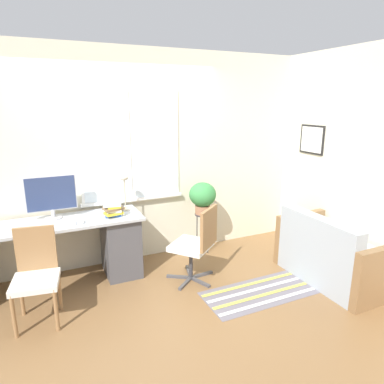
{
  "coord_description": "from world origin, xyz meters",
  "views": [
    {
      "loc": [
        -0.96,
        -3.57,
        2.05
      ],
      "look_at": [
        0.74,
        0.15,
        0.97
      ],
      "focal_mm": 32.0,
      "sensor_mm": 36.0,
      "label": 1
    }
  ],
  "objects_px": {
    "mouse": "(83,221)",
    "potted_plant": "(203,196)",
    "office_chair_swivel": "(197,243)",
    "couch_loveseat": "(332,257)",
    "desk_chair_wooden": "(36,274)",
    "book_stack": "(113,209)",
    "monitor": "(51,196)",
    "plant_stand": "(202,220)",
    "desk_lamp": "(125,187)",
    "keyboard": "(54,226)"
  },
  "relations": [
    {
      "from": "book_stack",
      "to": "office_chair_swivel",
      "type": "xyz_separation_m",
      "value": [
        0.84,
        -0.48,
        -0.39
      ]
    },
    {
      "from": "office_chair_swivel",
      "to": "potted_plant",
      "type": "distance_m",
      "value": 0.81
    },
    {
      "from": "desk_chair_wooden",
      "to": "office_chair_swivel",
      "type": "xyz_separation_m",
      "value": [
        1.7,
        0.03,
        -0.01
      ]
    },
    {
      "from": "desk_lamp",
      "to": "potted_plant",
      "type": "bearing_deg",
      "value": -3.65
    },
    {
      "from": "mouse",
      "to": "desk_lamp",
      "type": "xyz_separation_m",
      "value": [
        0.55,
        0.28,
        0.27
      ]
    },
    {
      "from": "desk_chair_wooden",
      "to": "potted_plant",
      "type": "xyz_separation_m",
      "value": [
        2.08,
        0.65,
        0.36
      ]
    },
    {
      "from": "couch_loveseat",
      "to": "book_stack",
      "type": "bearing_deg",
      "value": 64.03
    },
    {
      "from": "mouse",
      "to": "book_stack",
      "type": "bearing_deg",
      "value": 12.95
    },
    {
      "from": "mouse",
      "to": "potted_plant",
      "type": "distance_m",
      "value": 1.59
    },
    {
      "from": "plant_stand",
      "to": "potted_plant",
      "type": "height_order",
      "value": "potted_plant"
    },
    {
      "from": "monitor",
      "to": "desk_chair_wooden",
      "type": "bearing_deg",
      "value": -107.51
    },
    {
      "from": "office_chair_swivel",
      "to": "potted_plant",
      "type": "height_order",
      "value": "potted_plant"
    },
    {
      "from": "book_stack",
      "to": "desk_chair_wooden",
      "type": "height_order",
      "value": "book_stack"
    },
    {
      "from": "plant_stand",
      "to": "potted_plant",
      "type": "distance_m",
      "value": 0.34
    },
    {
      "from": "office_chair_swivel",
      "to": "potted_plant",
      "type": "bearing_deg",
      "value": -161.26
    },
    {
      "from": "potted_plant",
      "to": "keyboard",
      "type": "bearing_deg",
      "value": -173.22
    },
    {
      "from": "book_stack",
      "to": "mouse",
      "type": "bearing_deg",
      "value": -167.05
    },
    {
      "from": "book_stack",
      "to": "couch_loveseat",
      "type": "bearing_deg",
      "value": -25.97
    },
    {
      "from": "keyboard",
      "to": "potted_plant",
      "type": "xyz_separation_m",
      "value": [
        1.86,
        0.22,
        0.06
      ]
    },
    {
      "from": "desk_lamp",
      "to": "desk_chair_wooden",
      "type": "relative_size",
      "value": 0.48
    },
    {
      "from": "desk_lamp",
      "to": "potted_plant",
      "type": "distance_m",
      "value": 1.05
    },
    {
      "from": "potted_plant",
      "to": "book_stack",
      "type": "bearing_deg",
      "value": -173.54
    },
    {
      "from": "office_chair_swivel",
      "to": "couch_loveseat",
      "type": "height_order",
      "value": "office_chair_swivel"
    },
    {
      "from": "mouse",
      "to": "couch_loveseat",
      "type": "xyz_separation_m",
      "value": [
        2.65,
        -1.04,
        -0.5
      ]
    },
    {
      "from": "mouse",
      "to": "desk_chair_wooden",
      "type": "xyz_separation_m",
      "value": [
        -0.51,
        -0.43,
        -0.31
      ]
    },
    {
      "from": "desk_chair_wooden",
      "to": "potted_plant",
      "type": "height_order",
      "value": "potted_plant"
    },
    {
      "from": "book_stack",
      "to": "couch_loveseat",
      "type": "xyz_separation_m",
      "value": [
        2.3,
        -1.12,
        -0.57
      ]
    },
    {
      "from": "book_stack",
      "to": "plant_stand",
      "type": "bearing_deg",
      "value": 6.46
    },
    {
      "from": "monitor",
      "to": "mouse",
      "type": "xyz_separation_m",
      "value": [
        0.28,
        -0.29,
        -0.25
      ]
    },
    {
      "from": "desk_lamp",
      "to": "couch_loveseat",
      "type": "distance_m",
      "value": 2.61
    },
    {
      "from": "couch_loveseat",
      "to": "plant_stand",
      "type": "height_order",
      "value": "couch_loveseat"
    },
    {
      "from": "desk_chair_wooden",
      "to": "potted_plant",
      "type": "relative_size",
      "value": 2.1
    },
    {
      "from": "book_stack",
      "to": "monitor",
      "type": "bearing_deg",
      "value": 161.75
    },
    {
      "from": "couch_loveseat",
      "to": "keyboard",
      "type": "bearing_deg",
      "value": 70.6
    },
    {
      "from": "desk_lamp",
      "to": "plant_stand",
      "type": "bearing_deg",
      "value": -3.65
    },
    {
      "from": "mouse",
      "to": "potted_plant",
      "type": "bearing_deg",
      "value": 7.94
    },
    {
      "from": "monitor",
      "to": "office_chair_swivel",
      "type": "distance_m",
      "value": 1.72
    },
    {
      "from": "mouse",
      "to": "plant_stand",
      "type": "xyz_separation_m",
      "value": [
        1.57,
        0.22,
        -0.29
      ]
    },
    {
      "from": "mouse",
      "to": "keyboard",
      "type": "bearing_deg",
      "value": -179.54
    },
    {
      "from": "plant_stand",
      "to": "monitor",
      "type": "bearing_deg",
      "value": 177.81
    },
    {
      "from": "book_stack",
      "to": "office_chair_swivel",
      "type": "relative_size",
      "value": 0.27
    },
    {
      "from": "desk_lamp",
      "to": "keyboard",
      "type": "bearing_deg",
      "value": -161.11
    },
    {
      "from": "desk_lamp",
      "to": "desk_chair_wooden",
      "type": "xyz_separation_m",
      "value": [
        -1.05,
        -0.71,
        -0.58
      ]
    },
    {
      "from": "desk_chair_wooden",
      "to": "potted_plant",
      "type": "distance_m",
      "value": 2.21
    },
    {
      "from": "desk_chair_wooden",
      "to": "couch_loveseat",
      "type": "relative_size",
      "value": 0.7
    },
    {
      "from": "mouse",
      "to": "plant_stand",
      "type": "relative_size",
      "value": 0.12
    },
    {
      "from": "mouse",
      "to": "office_chair_swivel",
      "type": "height_order",
      "value": "office_chair_swivel"
    },
    {
      "from": "keyboard",
      "to": "desk_chair_wooden",
      "type": "bearing_deg",
      "value": -116.82
    },
    {
      "from": "mouse",
      "to": "plant_stand",
      "type": "bearing_deg",
      "value": 7.94
    },
    {
      "from": "monitor",
      "to": "desk_lamp",
      "type": "relative_size",
      "value": 1.25
    }
  ]
}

